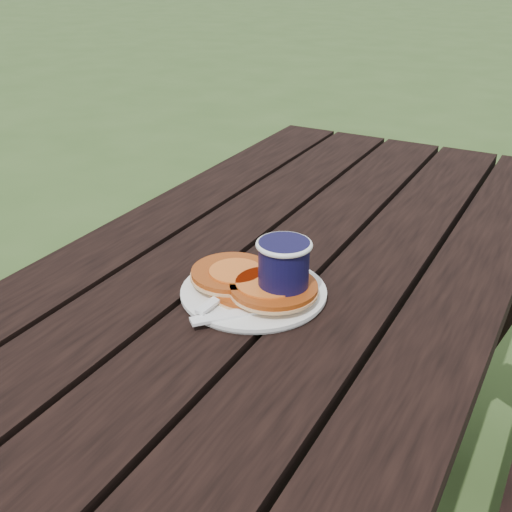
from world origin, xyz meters
The scene contains 6 objects.
picnic_table centered at (0.00, 0.00, 0.37)m, with size 1.36×1.80×0.75m.
plate centered at (0.02, -0.04, 0.76)m, with size 0.22×0.22×0.01m, color white.
pancake_stack centered at (0.02, -0.04, 0.77)m, with size 0.21×0.14×0.04m.
knife centered at (0.04, -0.10, 0.76)m, with size 0.02×0.18×0.01m, color white.
fork centered at (-0.01, -0.10, 0.77)m, with size 0.03×0.16×0.01m, color white, non-canonical shape.
coffee_cup centered at (0.07, -0.04, 0.81)m, with size 0.08×0.08×0.11m.
Camera 1 is at (0.44, -0.81, 1.26)m, focal length 45.00 mm.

